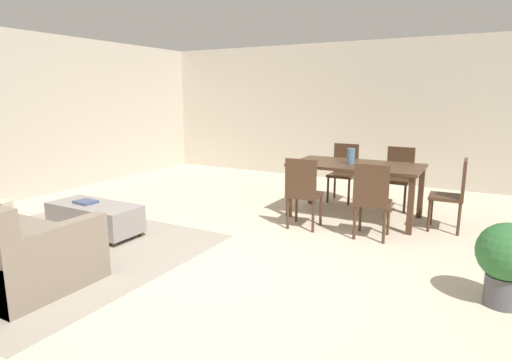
% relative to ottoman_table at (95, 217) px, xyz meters
% --- Properties ---
extents(ground_plane, '(10.80, 10.80, 0.00)m').
position_rel_ottoman_table_xyz_m(ground_plane, '(1.98, -0.10, -0.22)').
color(ground_plane, beige).
extents(wall_back, '(9.00, 0.12, 2.70)m').
position_rel_ottoman_table_xyz_m(wall_back, '(1.98, 4.90, 1.13)').
color(wall_back, '#BCB2A0').
rests_on(wall_back, ground_plane).
extents(area_rug, '(3.00, 2.80, 0.01)m').
position_rel_ottoman_table_xyz_m(area_rug, '(0.03, -0.63, -0.22)').
color(area_rug, gray).
rests_on(area_rug, ground_plane).
extents(ottoman_table, '(1.19, 0.52, 0.39)m').
position_rel_ottoman_table_xyz_m(ottoman_table, '(0.00, 0.00, 0.00)').
color(ottoman_table, gray).
rests_on(ottoman_table, ground_plane).
extents(dining_table, '(1.75, 0.96, 0.76)m').
position_rel_ottoman_table_xyz_m(dining_table, '(2.58, 2.29, 0.45)').
color(dining_table, '#422B1C').
rests_on(dining_table, ground_plane).
extents(dining_chair_near_left, '(0.43, 0.43, 0.92)m').
position_rel_ottoman_table_xyz_m(dining_chair_near_left, '(2.14, 1.45, 0.30)').
color(dining_chair_near_left, '#422B1C').
rests_on(dining_chair_near_left, ground_plane).
extents(dining_chair_near_right, '(0.43, 0.43, 0.92)m').
position_rel_ottoman_table_xyz_m(dining_chair_near_right, '(3.01, 1.46, 0.30)').
color(dining_chair_near_right, '#422B1C').
rests_on(dining_chair_near_right, ground_plane).
extents(dining_chair_far_left, '(0.40, 0.40, 0.92)m').
position_rel_ottoman_table_xyz_m(dining_chair_far_left, '(2.15, 3.14, 0.30)').
color(dining_chair_far_left, '#422B1C').
rests_on(dining_chair_far_left, ground_plane).
extents(dining_chair_far_right, '(0.42, 0.42, 0.92)m').
position_rel_ottoman_table_xyz_m(dining_chair_far_right, '(3.00, 3.11, 0.30)').
color(dining_chair_far_right, '#422B1C').
rests_on(dining_chair_far_right, ground_plane).
extents(dining_chair_head_east, '(0.41, 0.41, 0.92)m').
position_rel_ottoman_table_xyz_m(dining_chair_head_east, '(3.83, 2.28, 0.30)').
color(dining_chair_head_east, '#422B1C').
rests_on(dining_chair_head_east, ground_plane).
extents(vase_centerpiece, '(0.11, 0.11, 0.21)m').
position_rel_ottoman_table_xyz_m(vase_centerpiece, '(2.51, 2.26, 0.64)').
color(vase_centerpiece, slate).
rests_on(vase_centerpiece, dining_table).
extents(book_on_ottoman, '(0.27, 0.22, 0.03)m').
position_rel_ottoman_table_xyz_m(book_on_ottoman, '(-0.12, -0.02, 0.18)').
color(book_on_ottoman, '#3F4C72').
rests_on(book_on_ottoman, ottoman_table).
extents(potted_plant, '(0.47, 0.47, 0.70)m').
position_rel_ottoman_table_xyz_m(potted_plant, '(4.36, 0.37, 0.18)').
color(potted_plant, '#4C4C51').
rests_on(potted_plant, ground_plane).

